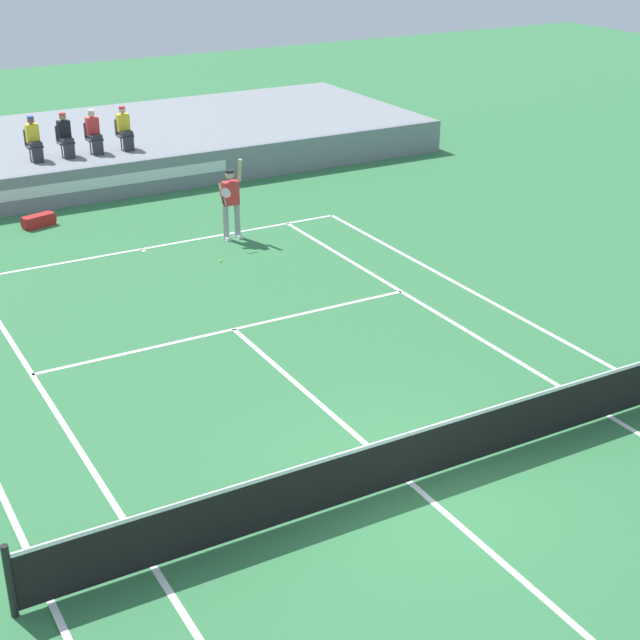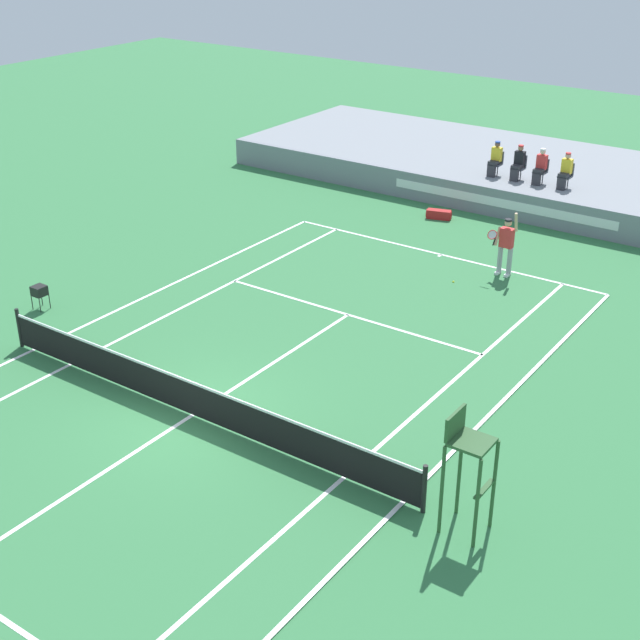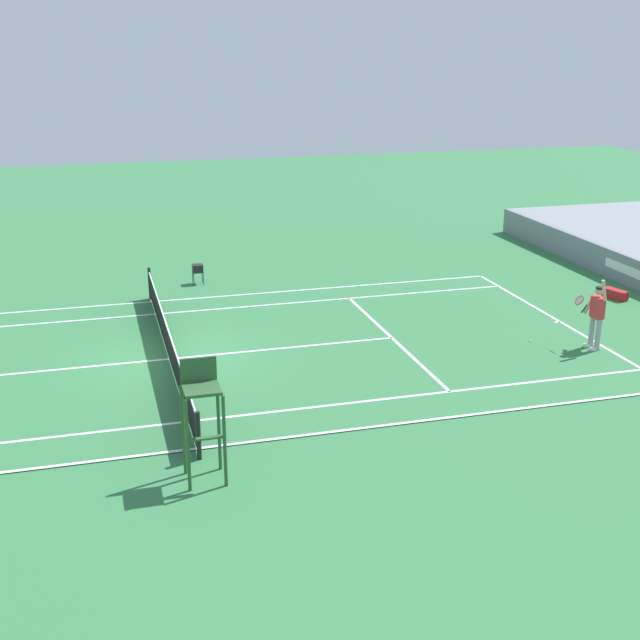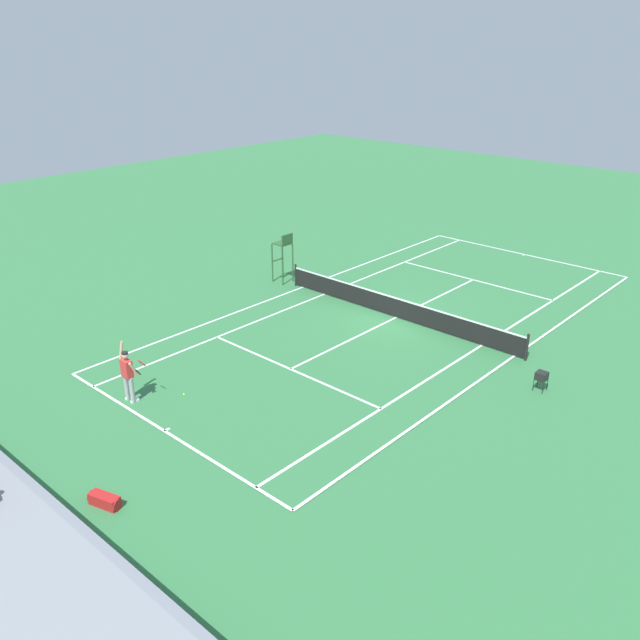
% 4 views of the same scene
% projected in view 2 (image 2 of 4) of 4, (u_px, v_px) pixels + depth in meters
% --- Properties ---
extents(ground_plane, '(80.00, 80.00, 0.00)m').
position_uv_depth(ground_plane, '(192.00, 416.00, 20.11)').
color(ground_plane, '#337542').
extents(court, '(11.08, 23.88, 0.03)m').
position_uv_depth(court, '(192.00, 416.00, 20.11)').
color(court, '#337542').
rests_on(court, ground).
extents(net, '(11.98, 0.10, 1.07)m').
position_uv_depth(net, '(191.00, 396.00, 19.88)').
color(net, black).
rests_on(net, ground).
extents(barrier_wall, '(24.49, 0.25, 1.05)m').
position_uv_depth(barrier_wall, '(501.00, 203.00, 31.92)').
color(barrier_wall, gray).
rests_on(barrier_wall, ground).
extents(bleacher_platform, '(24.49, 7.80, 1.05)m').
position_uv_depth(bleacher_platform, '(545.00, 176.00, 34.87)').
color(bleacher_platform, gray).
rests_on(bleacher_platform, ground).
extents(spectator_seated_0, '(0.44, 0.60, 1.27)m').
position_uv_depth(spectator_seated_0, '(495.00, 159.00, 32.96)').
color(spectator_seated_0, '#474C56').
rests_on(spectator_seated_0, bleacher_platform).
extents(spectator_seated_1, '(0.44, 0.60, 1.27)m').
position_uv_depth(spectator_seated_1, '(518.00, 163.00, 32.49)').
color(spectator_seated_1, '#474C56').
rests_on(spectator_seated_1, bleacher_platform).
extents(spectator_seated_2, '(0.44, 0.60, 1.27)m').
position_uv_depth(spectator_seated_2, '(540.00, 167.00, 32.05)').
color(spectator_seated_2, '#474C56').
rests_on(spectator_seated_2, bleacher_platform).
extents(spectator_seated_3, '(0.44, 0.60, 1.27)m').
position_uv_depth(spectator_seated_3, '(566.00, 171.00, 31.57)').
color(spectator_seated_3, '#474C56').
rests_on(spectator_seated_3, bleacher_platform).
extents(tennis_player, '(0.76, 0.62, 2.08)m').
position_uv_depth(tennis_player, '(506.00, 245.00, 26.96)').
color(tennis_player, '#9E9EA3').
rests_on(tennis_player, ground).
extents(tennis_ball, '(0.07, 0.07, 0.07)m').
position_uv_depth(tennis_ball, '(453.00, 282.00, 26.84)').
color(tennis_ball, '#D1E533').
rests_on(tennis_ball, ground).
extents(umpire_chair, '(0.77, 0.77, 2.44)m').
position_uv_depth(umpire_chair, '(467.00, 458.00, 15.95)').
color(umpire_chair, '#2D562D').
rests_on(umpire_chair, ground).
extents(equipment_bag, '(0.95, 0.56, 0.32)m').
position_uv_depth(equipment_bag, '(439.00, 214.00, 31.96)').
color(equipment_bag, red).
rests_on(equipment_bag, ground).
extents(ball_hopper, '(0.36, 0.36, 0.70)m').
position_uv_depth(ball_hopper, '(39.00, 290.00, 24.96)').
color(ball_hopper, black).
rests_on(ball_hopper, ground).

